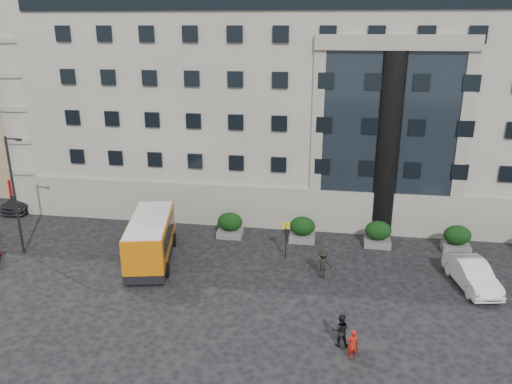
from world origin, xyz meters
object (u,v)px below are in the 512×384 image
Objects in this scene: hedge_b at (230,225)px; red_truck at (42,178)px; street_lamp at (15,191)px; white_taxi at (472,274)px; parked_car_d at (83,195)px; minibus at (150,238)px; parked_car_c at (26,198)px; hedge_a at (161,221)px; pedestrian_b at (341,330)px; hedge_d at (378,234)px; bus_stop_sign at (286,233)px; pedestrian_a at (352,344)px; hedge_e at (457,238)px; hedge_c at (302,229)px; pedestrian_c at (323,264)px.

hedge_b is 19.88m from red_truck.
street_lamp reaches higher than white_taxi.
red_truck reaches higher than parked_car_d.
red_truck is (-5.52, 11.63, -2.87)m from street_lamp.
minibus is 16.16m from parked_car_c.
red_truck is 1.06× the size of parked_car_c.
pedestrian_b is (13.01, -11.87, -0.09)m from hedge_a.
parked_car_d is at bearing 122.66° from minibus.
bus_stop_sign reaches higher than hedge_d.
street_lamp is at bearing -37.81° from pedestrian_a.
parked_car_d is (4.19, 1.67, -0.05)m from parked_car_c.
hedge_e is at bearing 0.00° from hedge_b.
hedge_d reaches higher than pedestrian_b.
hedge_e is 0.35× the size of parked_car_c.
street_lamp reaches higher than parked_car_c.
parked_car_c is (0.46, -3.34, -0.73)m from red_truck.
hedge_b is 1.00× the size of hedge_d.
hedge_d is 1.10× the size of pedestrian_b.
hedge_b is 1.21× the size of pedestrian_a.
hedge_b is 14.93m from parked_car_d.
red_truck is (-29.06, 6.83, 0.57)m from hedge_d.
hedge_c reaches higher than white_taxi.
minibus is (-19.84, -4.61, 0.69)m from hedge_e.
parked_car_d is (-8.81, 5.15, -0.21)m from hedge_a.
red_truck is at bearing 157.25° from bus_stop_sign.
red_truck reaches higher than pedestrian_c.
hedge_b reaches higher than parked_car_d.
hedge_c is 10.52m from minibus.
red_truck reaches higher than pedestrian_b.
parked_car_d is (-14.01, 5.15, -0.21)m from hedge_b.
hedge_e reaches higher than pedestrian_c.
red_truck is at bearing 94.68° from parked_car_c.
hedge_b reaches higher than parked_car_c.
white_taxi is (20.61, -4.90, -0.14)m from hedge_a.
hedge_e is 33.98m from parked_car_c.
red_truck is 3.21× the size of pedestrian_c.
white_taxi is (19.65, -0.29, -0.83)m from minibus.
hedge_c is 0.33× the size of red_truck.
minibus reaches higher than red_truck.
pedestrian_c is at bearing -82.84° from pedestrian_b.
hedge_a is 9.89m from street_lamp.
red_truck is (-13.46, 6.83, 0.57)m from hedge_a.
hedge_a is 1.00× the size of hedge_e.
hedge_b is (5.20, 0.00, 0.00)m from hedge_a.
hedge_b is 1.00× the size of hedge_e.
pedestrian_c is (25.44, -11.91, -0.62)m from red_truck.
hedge_b is 18.53m from parked_car_c.
hedge_a is 9.94m from bus_stop_sign.
hedge_a is at bearing 89.44° from minibus.
hedge_d is 0.35× the size of parked_car_c.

